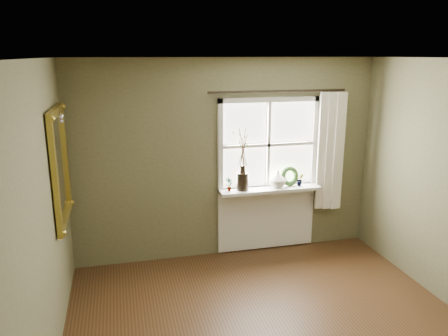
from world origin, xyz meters
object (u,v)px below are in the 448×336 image
dark_jug (243,181)px  wreath (290,178)px  cream_vase (278,179)px  gilt_mirror (60,165)px

dark_jug → wreath: (0.67, 0.04, -0.01)m
cream_vase → wreath: size_ratio=0.85×
dark_jug → cream_vase: 0.48m
wreath → gilt_mirror: 2.91m
dark_jug → gilt_mirror: bearing=-165.3°
wreath → gilt_mirror: gilt_mirror is taller
dark_jug → wreath: 0.67m
dark_jug → wreath: bearing=3.4°
dark_jug → gilt_mirror: gilt_mirror is taller
dark_jug → cream_vase: (0.48, 0.00, -0.00)m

